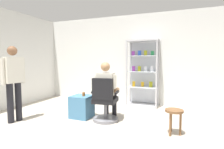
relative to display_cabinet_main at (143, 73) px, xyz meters
name	(u,v)px	position (x,y,z in m)	size (l,w,h in m)	color
ground_plane	(82,142)	(-0.40, -2.76, -0.97)	(7.20, 7.20, 0.00)	#B2A899
back_wall	(132,59)	(-0.40, 0.24, 0.38)	(6.00, 0.10, 2.70)	silver
display_cabinet_main	(143,73)	(0.00, 0.00, 0.00)	(0.90, 0.45, 1.90)	#B7B7BC
office_chair	(105,104)	(-0.46, -1.71, -0.57)	(0.59, 0.56, 0.96)	slate
seated_shopkeeper	(107,88)	(-0.48, -1.55, -0.25)	(0.52, 0.59, 1.29)	black
storage_crate	(82,107)	(-1.07, -1.65, -0.71)	(0.46, 0.44, 0.51)	teal
tea_glass	(84,94)	(-1.01, -1.67, -0.41)	(0.06, 0.06, 0.09)	brown
standing_customer	(13,79)	(-2.27, -2.44, -0.03)	(0.28, 0.51, 1.63)	black
wooden_stool	(174,115)	(0.97, -1.89, -0.61)	(0.32, 0.32, 0.46)	brown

